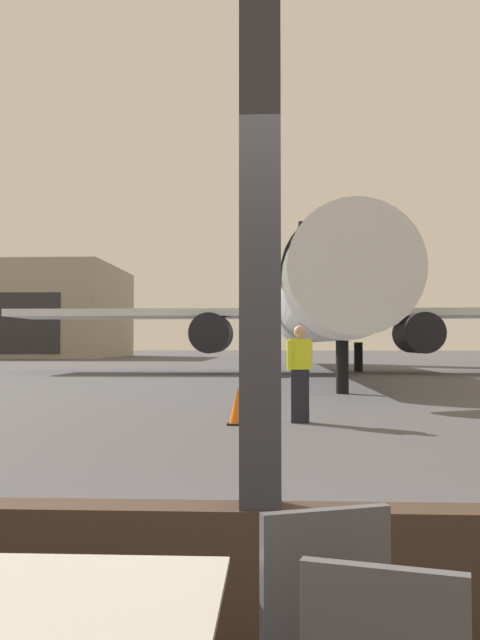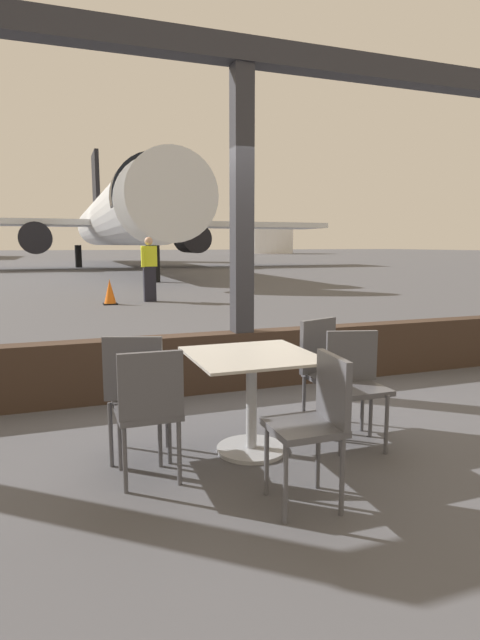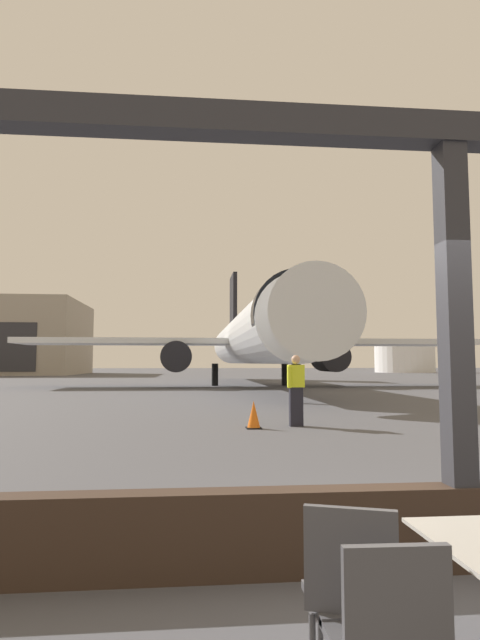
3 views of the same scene
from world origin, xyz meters
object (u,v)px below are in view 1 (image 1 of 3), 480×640
object	(u,v)px
traffic_cone	(238,407)
distant_hangar	(15,312)
airplane	(313,307)
ground_crew_worker	(300,372)

from	to	relation	value
traffic_cone	distant_hangar	distance (m)	67.46
airplane	distant_hangar	distance (m)	50.32
airplane	traffic_cone	world-z (taller)	airplane
ground_crew_worker	traffic_cone	world-z (taller)	ground_crew_worker
traffic_cone	distant_hangar	xyz separation A→B (m)	(-27.99, 61.20, 4.65)
ground_crew_worker	traffic_cone	distance (m)	1.30
ground_crew_worker	airplane	bearing A→B (deg)	85.96
ground_crew_worker	traffic_cone	bearing A→B (deg)	-162.05
airplane	distant_hangar	xyz separation A→B (m)	(-30.56, 39.94, 1.75)
airplane	distant_hangar	size ratio (longest dim) A/B	1.54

